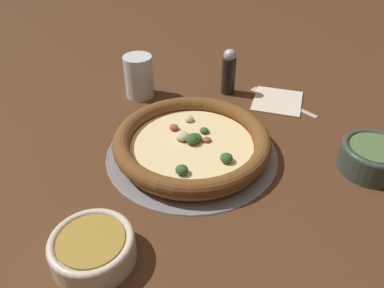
# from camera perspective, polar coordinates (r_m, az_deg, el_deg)

# --- Properties ---
(ground_plane) EXTENTS (3.00, 3.00, 0.00)m
(ground_plane) POSITION_cam_1_polar(r_m,az_deg,el_deg) (0.76, -0.00, -1.37)
(ground_plane) COLOR #4C2D19
(pizza_tray) EXTENTS (0.35, 0.35, 0.01)m
(pizza_tray) POSITION_cam_1_polar(r_m,az_deg,el_deg) (0.76, -0.00, -1.13)
(pizza_tray) COLOR gray
(pizza_tray) RESTS_ON ground_plane
(pizza) EXTENTS (0.31, 0.31, 0.04)m
(pizza) POSITION_cam_1_polar(r_m,az_deg,el_deg) (0.75, 0.00, 0.31)
(pizza) COLOR #BC7F42
(pizza) RESTS_ON pizza_tray
(bowl_near) EXTENTS (0.13, 0.13, 0.04)m
(bowl_near) POSITION_cam_1_polar(r_m,az_deg,el_deg) (0.58, -14.90, -14.98)
(bowl_near) COLOR beige
(bowl_near) RESTS_ON ground_plane
(bowl_far) EXTENTS (0.12, 0.12, 0.05)m
(bowl_far) POSITION_cam_1_polar(r_m,az_deg,el_deg) (0.79, 25.90, -1.71)
(bowl_far) COLOR #334238
(bowl_far) RESTS_ON ground_plane
(drinking_cup) EXTENTS (0.07, 0.07, 0.11)m
(drinking_cup) POSITION_cam_1_polar(r_m,az_deg,el_deg) (0.95, -8.09, 10.15)
(drinking_cup) COLOR silver
(drinking_cup) RESTS_ON ground_plane
(napkin) EXTENTS (0.15, 0.15, 0.01)m
(napkin) POSITION_cam_1_polar(r_m,az_deg,el_deg) (0.96, 12.90, 6.49)
(napkin) COLOR beige
(napkin) RESTS_ON ground_plane
(fork) EXTENTS (0.06, 0.19, 0.00)m
(fork) POSITION_cam_1_polar(r_m,az_deg,el_deg) (0.96, 13.04, 6.58)
(fork) COLOR #B7B7BC
(fork) RESTS_ON ground_plane
(pepper_shaker) EXTENTS (0.03, 0.03, 0.12)m
(pepper_shaker) POSITION_cam_1_polar(r_m,az_deg,el_deg) (0.96, 5.62, 10.91)
(pepper_shaker) COLOR black
(pepper_shaker) RESTS_ON ground_plane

